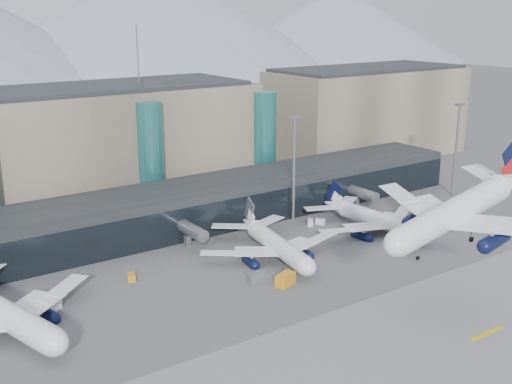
% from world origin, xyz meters
% --- Properties ---
extents(ground, '(900.00, 900.00, 0.00)m').
position_xyz_m(ground, '(0.00, 0.00, 0.00)').
color(ground, '#515154').
rests_on(ground, ground).
extents(runway_strip, '(400.00, 40.00, 0.04)m').
position_xyz_m(runway_strip, '(0.00, -15.00, 0.02)').
color(runway_strip, slate).
rests_on(runway_strip, ground).
extents(runway_markings, '(128.00, 1.00, 0.02)m').
position_xyz_m(runway_markings, '(-0.00, -15.00, 0.05)').
color(runway_markings, gold).
rests_on(runway_markings, ground).
extents(concourse, '(170.00, 27.00, 10.00)m').
position_xyz_m(concourse, '(-0.02, 57.73, 4.97)').
color(concourse, black).
rests_on(concourse, ground).
extents(terminal_main, '(130.00, 30.00, 31.00)m').
position_xyz_m(terminal_main, '(-25.00, 90.00, 15.44)').
color(terminal_main, gray).
rests_on(terminal_main, ground).
extents(terminal_east, '(70.00, 30.00, 31.00)m').
position_xyz_m(terminal_east, '(95.00, 90.00, 15.44)').
color(terminal_east, gray).
rests_on(terminal_east, ground).
extents(teal_towers, '(116.40, 19.40, 46.00)m').
position_xyz_m(teal_towers, '(-14.99, 74.01, 14.01)').
color(teal_towers, '#276D6C').
rests_on(teal_towers, ground).
extents(lightmast_mid, '(3.00, 1.20, 25.60)m').
position_xyz_m(lightmast_mid, '(30.00, 48.00, 14.42)').
color(lightmast_mid, slate).
rests_on(lightmast_mid, ground).
extents(lightmast_right, '(3.00, 1.20, 25.60)m').
position_xyz_m(lightmast_right, '(80.00, 40.00, 14.42)').
color(lightmast_right, slate).
rests_on(lightmast_right, ground).
extents(hero_jet, '(37.35, 37.96, 12.25)m').
position_xyz_m(hero_jet, '(21.58, -7.80, 20.31)').
color(hero_jet, white).
rests_on(hero_jet, ground).
extents(jet_parked_mid, '(32.88, 33.37, 10.77)m').
position_xyz_m(jet_parked_mid, '(11.98, 32.33, 4.07)').
color(jet_parked_mid, white).
rests_on(jet_parked_mid, ground).
extents(jet_parked_right, '(33.05, 32.56, 10.67)m').
position_xyz_m(jet_parked_right, '(40.41, 32.34, 4.04)').
color(jet_parked_right, white).
rests_on(jet_parked_right, ground).
extents(veh_a, '(3.66, 3.20, 1.79)m').
position_xyz_m(veh_a, '(-34.40, 32.72, 0.90)').
color(veh_a, silver).
rests_on(veh_a, ground).
extents(veh_b, '(2.15, 2.68, 1.34)m').
position_xyz_m(veh_b, '(-17.85, 36.77, 0.67)').
color(veh_b, orange).
rests_on(veh_b, ground).
extents(veh_c, '(3.75, 2.18, 2.01)m').
position_xyz_m(veh_c, '(1.41, 22.55, 1.00)').
color(veh_c, '#535358').
rests_on(veh_c, ground).
extents(veh_d, '(2.61, 2.82, 1.44)m').
position_xyz_m(veh_d, '(30.87, 42.39, 0.72)').
color(veh_d, silver).
rests_on(veh_d, ground).
extents(veh_e, '(3.50, 2.81, 1.74)m').
position_xyz_m(veh_e, '(46.92, 29.13, 0.87)').
color(veh_e, orange).
rests_on(veh_e, ground).
extents(veh_g, '(2.43, 2.62, 1.33)m').
position_xyz_m(veh_g, '(33.36, 41.69, 0.66)').
color(veh_g, silver).
rests_on(veh_g, ground).
extents(veh_h, '(4.66, 3.54, 2.30)m').
position_xyz_m(veh_h, '(4.93, 18.26, 1.15)').
color(veh_h, orange).
rests_on(veh_h, ground).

